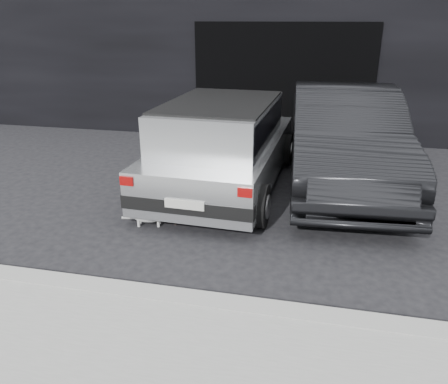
% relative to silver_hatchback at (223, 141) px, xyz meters
% --- Properties ---
extents(ground, '(80.00, 80.00, 0.00)m').
position_rel_silver_hatchback_xyz_m(ground, '(-0.35, -0.70, -0.81)').
color(ground, black).
rests_on(ground, ground).
extents(building_facade, '(34.00, 4.00, 5.00)m').
position_rel_silver_hatchback_xyz_m(building_facade, '(0.65, 5.30, 1.69)').
color(building_facade, black).
rests_on(building_facade, ground).
extents(garage_opening, '(4.00, 0.10, 2.60)m').
position_rel_silver_hatchback_xyz_m(garage_opening, '(0.65, 3.29, 0.49)').
color(garage_opening, black).
rests_on(garage_opening, ground).
extents(curb, '(18.00, 0.25, 0.12)m').
position_rel_silver_hatchback_xyz_m(curb, '(0.65, -3.30, -0.75)').
color(curb, '#999994').
rests_on(curb, ground).
extents(silver_hatchback, '(2.13, 4.07, 1.47)m').
position_rel_silver_hatchback_xyz_m(silver_hatchback, '(0.00, 0.00, 0.00)').
color(silver_hatchback, '#BCBEC1').
rests_on(silver_hatchback, ground).
extents(second_car, '(2.03, 4.99, 1.61)m').
position_rel_silver_hatchback_xyz_m(second_car, '(1.94, 0.70, -0.00)').
color(second_car, black).
rests_on(second_car, ground).
extents(cat_siamese, '(0.43, 0.74, 0.27)m').
position_rel_silver_hatchback_xyz_m(cat_siamese, '(-0.35, -1.44, -0.68)').
color(cat_siamese, beige).
rests_on(cat_siamese, ground).
extents(cat_white, '(0.67, 0.32, 0.32)m').
position_rel_silver_hatchback_xyz_m(cat_white, '(-0.65, -1.63, -0.65)').
color(cat_white, white).
rests_on(cat_white, ground).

